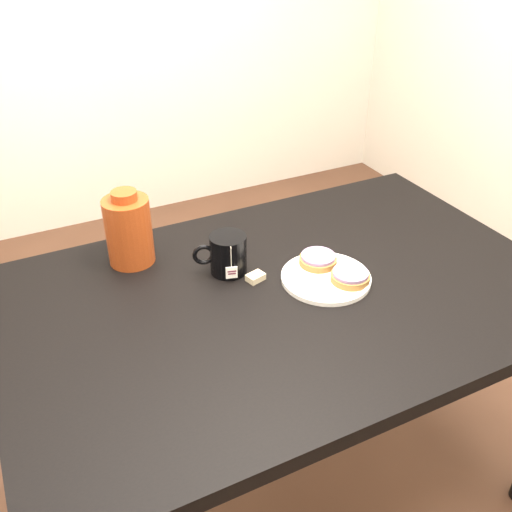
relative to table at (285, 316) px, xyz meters
name	(u,v)px	position (x,y,z in m)	size (l,w,h in m)	color
ground_plane	(280,479)	(0.00, 0.00, -0.67)	(4.00, 4.00, 0.00)	brown
table	(285,316)	(0.00, 0.00, 0.00)	(1.40, 0.90, 0.75)	black
plate	(326,277)	(0.11, -0.01, 0.09)	(0.23, 0.23, 0.02)	white
bagel_back	(318,259)	(0.12, 0.05, 0.11)	(0.12, 0.12, 0.03)	brown
bagel_front	(350,276)	(0.16, -0.05, 0.11)	(0.12, 0.12, 0.03)	brown
mug	(227,254)	(-0.10, 0.14, 0.14)	(0.15, 0.12, 0.11)	black
teabag_pouch	(256,277)	(-0.05, 0.07, 0.09)	(0.04, 0.03, 0.02)	#C6B793
bagel_package	(129,230)	(-0.31, 0.31, 0.18)	(0.16, 0.16, 0.21)	maroon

